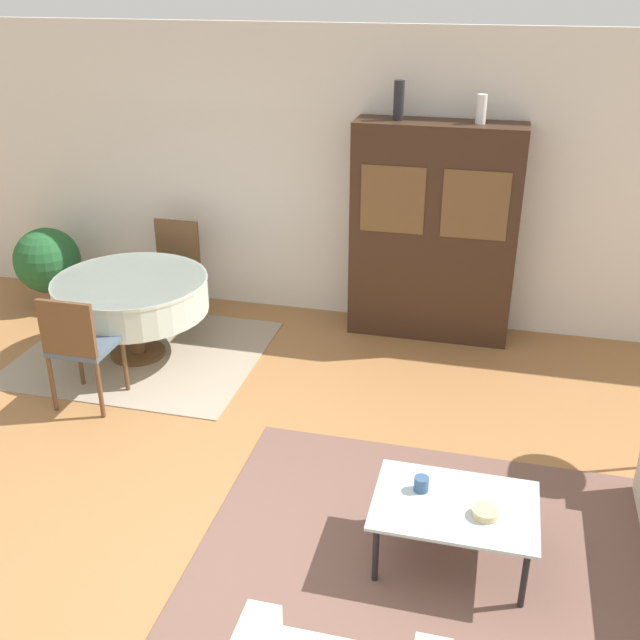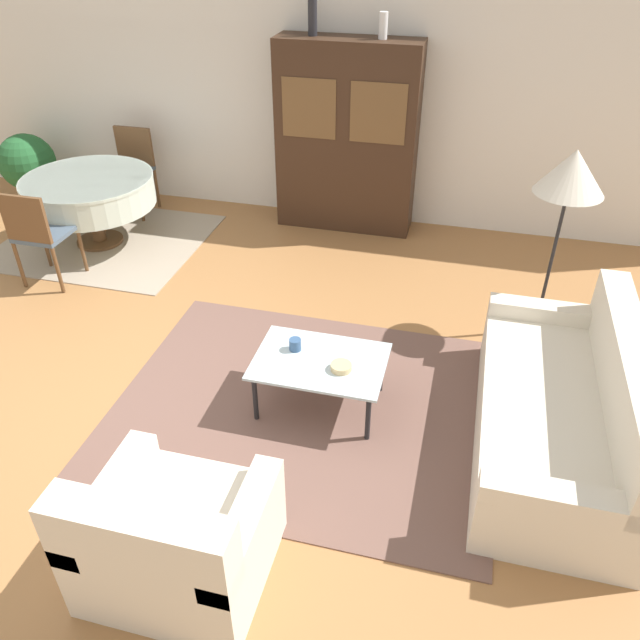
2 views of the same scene
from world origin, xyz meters
name	(u,v)px [view 1 (image 1 of 2)]	position (x,y,z in m)	size (l,w,h in m)	color
ground_plane	(228,566)	(0.00, 0.00, 0.00)	(14.00, 14.00, 0.00)	#9E6B3D
wall_back	(357,179)	(0.00, 3.63, 1.35)	(10.00, 0.06, 2.70)	silver
area_rug	(432,563)	(1.14, 0.30, 0.01)	(2.72, 2.23, 0.01)	brown
dining_rug	(144,353)	(-1.65, 2.30, 0.01)	(2.07, 1.78, 0.01)	gray
coffee_table	(455,510)	(1.24, 0.35, 0.37)	(0.92, 0.64, 0.40)	black
display_cabinet	(434,233)	(0.76, 3.36, 0.98)	(1.46, 0.44, 1.95)	#382316
dining_table	(131,295)	(-1.68, 2.26, 0.58)	(1.31, 1.31, 0.72)	brown
dining_chair_near	(79,343)	(-1.68, 1.38, 0.55)	(0.44, 0.44, 0.93)	brown
dining_chair_far	(174,263)	(-1.68, 3.13, 0.55)	(0.44, 0.44, 0.93)	brown
cup	(421,484)	(1.04, 0.43, 0.45)	(0.09, 0.09, 0.09)	#33517A
bowl	(485,513)	(1.40, 0.29, 0.43)	(0.15, 0.15, 0.05)	tan
vase_tall	(399,100)	(0.39, 3.37, 2.11)	(0.09, 0.09, 0.33)	#232328
vase_short	(481,109)	(1.08, 3.37, 2.07)	(0.08, 0.08, 0.24)	white
potted_plant	(48,262)	(-3.02, 3.07, 0.46)	(0.65, 0.65, 0.81)	#93664C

